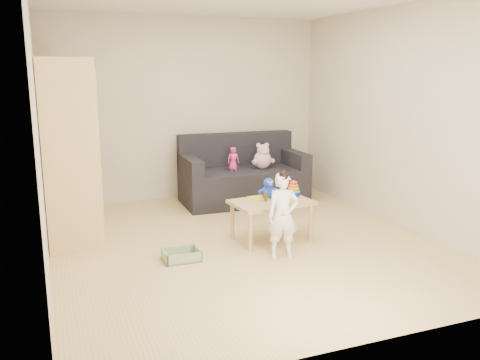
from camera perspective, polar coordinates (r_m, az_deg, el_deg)
name	(u,v)px	position (r m, az deg, el deg)	size (l,w,h in m)	color
room	(244,124)	(5.31, 0.48, 6.29)	(4.50, 4.50, 4.50)	#D6B473
wardrobe	(68,151)	(5.85, -18.70, 3.12)	(0.55, 1.10, 1.98)	#EDC282
sofa	(244,186)	(7.21, 0.41, -0.63)	(1.72, 0.86, 0.48)	black
play_table	(271,221)	(5.63, 3.53, -4.56)	(0.86, 0.54, 0.45)	tan
storage_bin	(182,255)	(5.13, -6.58, -8.35)	(0.36, 0.27, 0.11)	gray
toddler	(283,217)	(5.09, 4.84, -4.11)	(0.31, 0.21, 0.84)	white
pink_bear	(262,158)	(7.18, 2.54, 2.52)	(0.27, 0.23, 0.31)	#DEA3BB
doll	(233,159)	(7.02, -0.77, 2.36)	(0.16, 0.11, 0.32)	#E02A85
ring_stacker	(293,191)	(5.71, 6.00, -1.23)	(0.16, 0.16, 0.19)	yellow
brown_bottle	(280,187)	(5.76, 4.55, -0.73)	(0.09, 0.09, 0.26)	black
blue_plush	(268,188)	(5.64, 3.17, -0.90)	(0.20, 0.16, 0.24)	blue
wooden_figure	(266,196)	(5.52, 2.91, -1.82)	(0.05, 0.04, 0.12)	brown
yellow_book	(258,198)	(5.65, 2.09, -2.03)	(0.19, 0.19, 0.01)	yellow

